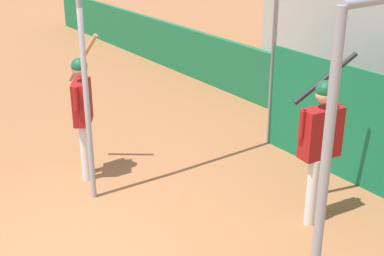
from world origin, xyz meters
The scene contains 4 objects.
outfield_wall centered at (0.00, 5.09, 0.54)m, with size 24.00×0.12×1.08m.
batting_cage centered at (0.73, 3.49, 1.28)m, with size 3.85×3.22×3.07m.
player_batter centered at (0.90, 2.80, 1.09)m, with size 0.58×1.02×1.98m.
player_waiting centered at (-1.77, 1.02, 1.05)m, with size 0.79×0.57×2.01m.
Camera 1 is at (4.69, -1.73, 3.56)m, focal length 50.00 mm.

